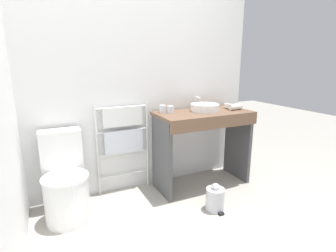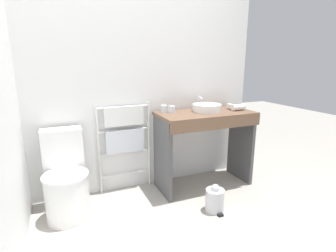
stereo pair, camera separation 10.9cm
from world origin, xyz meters
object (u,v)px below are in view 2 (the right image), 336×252
sink_basin (207,108)px  cup_near_edge (172,109)px  toilet (66,182)px  hair_dryer (238,107)px  trash_bin (215,199)px  cup_near_wall (164,109)px  towel_radiator (125,133)px

sink_basin → cup_near_edge: (-0.40, 0.08, -0.01)m
toilet → sink_basin: size_ratio=2.52×
hair_dryer → trash_bin: 1.10m
cup_near_edge → trash_bin: 1.04m
toilet → cup_near_edge: size_ratio=10.65×
sink_basin → hair_dryer: sink_basin is taller
cup_near_edge → trash_bin: size_ratio=0.27×
toilet → hair_dryer: bearing=-0.3°
sink_basin → hair_dryer: size_ratio=1.63×
trash_bin → toilet: bearing=159.2°
cup_near_wall → sink_basin: bearing=-15.1°
cup_near_wall → hair_dryer: size_ratio=0.42×
cup_near_edge → trash_bin: (0.18, -0.64, -0.80)m
toilet → cup_near_edge: (1.14, 0.14, 0.59)m
sink_basin → cup_near_wall: size_ratio=3.89×
sink_basin → cup_near_edge: 0.40m
towel_radiator → hair_dryer: (1.26, -0.28, 0.25)m
toilet → sink_basin: sink_basin is taller
towel_radiator → trash_bin: (0.68, -0.77, -0.55)m
towel_radiator → hair_dryer: bearing=-12.6°
cup_near_wall → hair_dryer: (0.84, -0.20, -0.01)m
sink_basin → trash_bin: sink_basin is taller
toilet → hair_dryer: size_ratio=4.12×
sink_basin → trash_bin: size_ratio=1.15×
towel_radiator → cup_near_wall: bearing=-11.4°
towel_radiator → trash_bin: 1.17m
cup_near_wall → trash_bin: cup_near_wall is taller
sink_basin → cup_near_wall: bearing=164.9°
trash_bin → towel_radiator: bearing=131.3°
towel_radiator → cup_near_wall: size_ratio=12.01×
towel_radiator → cup_near_edge: 0.58m
towel_radiator → sink_basin: (0.90, -0.21, 0.26)m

